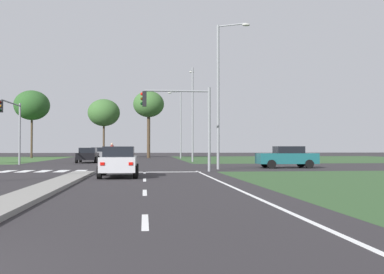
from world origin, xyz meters
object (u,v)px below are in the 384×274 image
Objects in this scene: traffic_signal_far_left at (13,120)px; pedestrian_at_median at (112,150)px; street_lamp_third at (192,110)px; street_lamp_second at (221,89)px; car_teal_fourth at (287,157)px; treeline_fourth at (149,105)px; traffic_signal_near_right at (184,113)px; street_lamp_fourth at (180,121)px; treeline_third at (104,113)px; car_black_third at (88,155)px; car_silver_second at (119,161)px; car_grey_near at (98,153)px; treeline_second at (32,105)px.

traffic_signal_far_left reaches higher than pedestrian_at_median.
street_lamp_second is at bearing -89.47° from street_lamp_third.
treeline_fourth reaches higher than car_teal_fourth.
traffic_signal_far_left is at bearing 153.01° from street_lamp_second.
traffic_signal_far_left reaches higher than traffic_signal_near_right.
traffic_signal_near_right is (13.57, -11.04, -0.17)m from traffic_signal_far_left.
treeline_third is at bearing 156.60° from street_lamp_fourth.
pedestrian_at_median is (-5.83, 19.10, -2.41)m from traffic_signal_near_right.
car_black_third is 0.46× the size of street_lamp_fourth.
car_teal_fourth is at bearing 37.73° from car_silver_second.
car_grey_near is at bearing 105.73° from traffic_signal_near_right.
car_silver_second is 11.16m from street_lamp_second.
car_black_third is (0.13, -11.41, -0.02)m from car_grey_near.
treeline_fourth is at bearing -76.49° from pedestrian_at_median.
car_grey_near is 2.34× the size of pedestrian_at_median.
street_lamp_fourth reaches higher than pedestrian_at_median.
treeline_third is at bearing -89.01° from car_black_third.
car_black_third is 19.43m from street_lamp_second.
street_lamp_second is 1.03× the size of treeline_fourth.
car_grey_near is 11.41m from car_black_third.
car_grey_near is 0.43× the size of street_lamp_third.
car_silver_second is 0.43× the size of street_lamp_third.
treeline_second reaches higher than traffic_signal_near_right.
street_lamp_fourth reaches higher than traffic_signal_far_left.
car_silver_second is at bearing -92.57° from treeline_fourth.
traffic_signal_near_right is 41.18m from treeline_third.
street_lamp_second is (11.10, -26.69, 4.85)m from car_grey_near.
street_lamp_second is at bearing -82.47° from treeline_fourth.
treeline_fourth is (11.72, 27.04, 4.00)m from traffic_signal_far_left.
pedestrian_at_median is (2.45, -10.28, 0.49)m from car_grey_near.
car_teal_fourth is (11.92, 9.22, 0.02)m from car_silver_second.
street_lamp_fourth is at bearing -31.56° from treeline_fourth.
street_lamp_third is at bearing -76.19° from treeline_fourth.
treeline_second is (-27.18, 35.87, 6.95)m from car_teal_fourth.
car_silver_second is 45.70m from treeline_third.
treeline_fourth reaches higher than car_black_third.
street_lamp_second reaches higher than pedestrian_at_median.
treeline_second is at bearing 100.63° from traffic_signal_far_left.
street_lamp_third is (-5.47, 15.34, 4.76)m from car_teal_fourth.
car_teal_fourth reaches higher than car_black_third.
treeline_second is (-5.47, 29.16, 3.92)m from traffic_signal_far_left.
street_lamp_fourth is (-0.15, 15.71, -0.26)m from street_lamp_third.
traffic_signal_near_right reaches higher than pedestrian_at_median.
car_silver_second is 0.49× the size of treeline_third.
car_teal_fourth is 0.47× the size of street_lamp_fourth.
street_lamp_third is at bearing 138.46° from car_grey_near.
treeline_second is (-21.87, 37.51, 2.13)m from street_lamp_second.
pedestrian_at_median reaches higher than car_silver_second.
treeline_third reaches higher than pedestrian_at_median.
car_silver_second reaches higher than car_grey_near.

